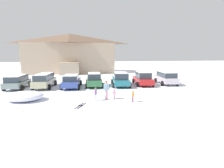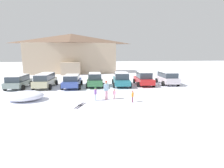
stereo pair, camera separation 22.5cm
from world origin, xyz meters
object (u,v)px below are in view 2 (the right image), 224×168
parked_blue_hatchback (72,81)px  parked_grey_wagon (18,81)px  parked_beige_suv (45,80)px  skier_adult_in_blue_parka (106,89)px  plowed_snow_pile (25,96)px  skier_child_in_purple_jacket (95,93)px  parked_green_coupe (95,79)px  skier_child_in_pink_snowsuit (114,94)px  parked_teal_hatchback (121,79)px  skier_child_in_orange_jacket (133,96)px  ski_lodge (72,53)px  parked_red_sedan (144,78)px  pair_of_skis (80,105)px  parked_silver_wagon (167,78)px

parked_blue_hatchback → parked_grey_wagon: bearing=176.9°
parked_grey_wagon → parked_beige_suv: (3.00, 0.18, 0.06)m
parked_blue_hatchback → skier_adult_in_blue_parka: size_ratio=2.81×
plowed_snow_pile → skier_child_in_purple_jacket: bearing=-9.0°
parked_green_coupe → skier_child_in_pink_snowsuit: size_ratio=5.24×
parked_teal_hatchback → skier_child_in_purple_jacket: (-3.62, -6.64, -0.21)m
skier_child_in_orange_jacket → ski_lodge: bearing=105.3°
parked_beige_suv → skier_child_in_orange_jacket: bearing=-42.3°
parked_red_sedan → parked_grey_wagon: bearing=179.7°
parked_green_coupe → skier_child_in_purple_jacket: (-0.29, -6.95, -0.19)m
ski_lodge → skier_child_in_purple_jacket: (3.69, -23.67, -3.45)m
parked_red_sedan → skier_child_in_pink_snowsuit: size_ratio=5.05×
skier_child_in_orange_jacket → pair_of_skis: (-4.35, -0.37, -0.54)m
parked_green_coupe → pair_of_skis: bearing=-100.8°
parked_teal_hatchback → parked_silver_wagon: (6.27, 0.22, 0.04)m
parked_teal_hatchback → parked_beige_suv: bearing=178.0°
parked_green_coupe → parked_red_sedan: parked_red_sedan is taller
parked_silver_wagon → pair_of_skis: size_ratio=2.63×
parked_blue_hatchback → pair_of_skis: 7.93m
parked_green_coupe → parked_silver_wagon: parked_green_coupe is taller
parked_grey_wagon → skier_child_in_purple_jacket: 11.01m
parked_green_coupe → parked_red_sedan: (6.30, -0.26, 0.02)m
skier_child_in_purple_jacket → pair_of_skis: 1.97m
parked_blue_hatchback → skier_child_in_orange_jacket: (5.52, -7.43, -0.24)m
parked_red_sedan → skier_child_in_purple_jacket: parked_red_sedan is taller
skier_adult_in_blue_parka → pair_of_skis: skier_adult_in_blue_parka is taller
parked_blue_hatchback → ski_lodge: bearing=94.1°
parked_red_sedan → parked_silver_wagon: (3.30, 0.17, 0.03)m
parked_blue_hatchback → parked_silver_wagon: (12.36, 0.41, 0.11)m
parked_teal_hatchback → ski_lodge: bearing=113.2°
skier_child_in_purple_jacket → parked_red_sedan: bearing=45.4°
parked_red_sedan → skier_adult_in_blue_parka: 8.55m
parked_green_coupe → skier_child_in_purple_jacket: 6.96m
parked_green_coupe → parked_teal_hatchback: (3.33, -0.32, 0.02)m
skier_child_in_purple_jacket → plowed_snow_pile: 6.21m
skier_child_in_purple_jacket → parked_grey_wagon: bearing=142.0°
parked_beige_suv → parked_blue_hatchback: 3.25m
ski_lodge → parked_silver_wagon: bearing=-51.1°
ski_lodge → plowed_snow_pile: (-2.44, -22.70, -3.70)m
parked_green_coupe → skier_child_in_orange_jacket: 8.41m
parked_teal_hatchback → parked_red_sedan: size_ratio=1.08×
parked_green_coupe → parked_silver_wagon: bearing=-0.6°
parked_grey_wagon → parked_teal_hatchback: parked_teal_hatchback is taller
parked_beige_suv → skier_child_in_purple_jacket: (5.67, -6.96, -0.26)m
parked_silver_wagon → parked_blue_hatchback: bearing=-178.1°
skier_child_in_orange_jacket → parked_beige_suv: bearing=137.7°
parked_beige_suv → plowed_snow_pile: parked_beige_suv is taller
parked_red_sedan → parked_silver_wagon: size_ratio=1.05×
parked_blue_hatchback → parked_green_coupe: parked_green_coupe is taller
parked_red_sedan → skier_child_in_purple_jacket: (-6.59, -6.69, -0.21)m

